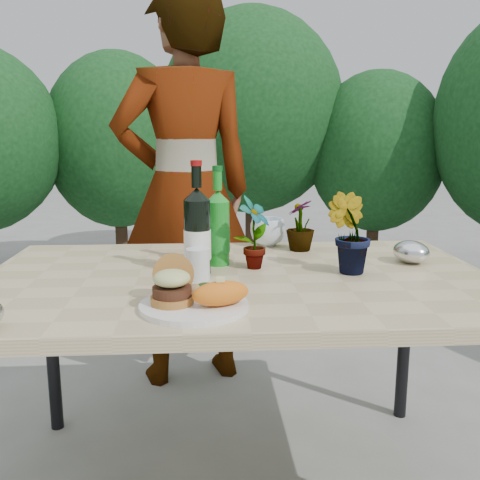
{
  "coord_description": "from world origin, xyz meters",
  "views": [
    {
      "loc": [
        -0.1,
        -1.63,
        1.2
      ],
      "look_at": [
        0.0,
        -0.08,
        0.88
      ],
      "focal_mm": 40.0,
      "sensor_mm": 36.0,
      "label": 1
    }
  ],
  "objects": [
    {
      "name": "patio_table",
      "position": [
        0.0,
        0.0,
        0.69
      ],
      "size": [
        1.6,
        1.0,
        0.75
      ],
      "color": "#C9B386",
      "rests_on": "ground"
    },
    {
      "name": "shrub_hedge",
      "position": [
        0.21,
        1.76,
        1.14
      ],
      "size": [
        6.77,
        5.17,
        2.2
      ],
      "color": "#382316",
      "rests_on": "ground"
    },
    {
      "name": "dinner_plate",
      "position": [
        -0.13,
        -0.32,
        0.76
      ],
      "size": [
        0.28,
        0.28,
        0.01
      ],
      "primitive_type": "cylinder",
      "color": "white",
      "rests_on": "patio_table"
    },
    {
      "name": "burger_stack",
      "position": [
        -0.19,
        -0.3,
        0.81
      ],
      "size": [
        0.11,
        0.16,
        0.11
      ],
      "color": "#B7722D",
      "rests_on": "dinner_plate"
    },
    {
      "name": "sweet_potato",
      "position": [
        -0.07,
        -0.34,
        0.8
      ],
      "size": [
        0.17,
        0.12,
        0.06
      ],
      "primitive_type": "ellipsoid",
      "rotation": [
        0.0,
        0.0,
        0.35
      ],
      "color": "orange",
      "rests_on": "dinner_plate"
    },
    {
      "name": "grilled_veg",
      "position": [
        -0.12,
        -0.22,
        0.78
      ],
      "size": [
        0.08,
        0.05,
        0.03
      ],
      "color": "olive",
      "rests_on": "dinner_plate"
    },
    {
      "name": "wine_bottle",
      "position": [
        -0.13,
        0.04,
        0.88
      ],
      "size": [
        0.09,
        0.09,
        0.36
      ],
      "rotation": [
        0.0,
        0.0,
        -0.14
      ],
      "color": "black",
      "rests_on": "patio_table"
    },
    {
      "name": "sparkling_water",
      "position": [
        -0.06,
        0.15,
        0.87
      ],
      "size": [
        0.08,
        0.08,
        0.33
      ],
      "rotation": [
        0.0,
        0.0,
        -0.17
      ],
      "color": "#1A9023",
      "rests_on": "patio_table"
    },
    {
      "name": "plastic_cup",
      "position": [
        -0.13,
        -0.03,
        0.8
      ],
      "size": [
        0.07,
        0.07,
        0.09
      ],
      "primitive_type": "cylinder",
      "color": "silver",
      "rests_on": "patio_table"
    },
    {
      "name": "seedling_left",
      "position": [
        0.06,
        0.08,
        0.87
      ],
      "size": [
        0.15,
        0.15,
        0.24
      ],
      "primitive_type": "imported",
      "rotation": [
        0.0,
        0.0,
        0.89
      ],
      "color": "#255B1F",
      "rests_on": "patio_table"
    },
    {
      "name": "seedling_mid",
      "position": [
        0.35,
        0.01,
        0.88
      ],
      "size": [
        0.18,
        0.18,
        0.26
      ],
      "primitive_type": "imported",
      "rotation": [
        0.0,
        0.0,
        2.47
      ],
      "color": "#22511C",
      "rests_on": "patio_table"
    },
    {
      "name": "seedling_right",
      "position": [
        0.26,
        0.35,
        0.85
      ],
      "size": [
        0.15,
        0.15,
        0.19
      ],
      "primitive_type": "imported",
      "rotation": [
        0.0,
        0.0,
        4.07
      ],
      "color": "#2D5D1F",
      "rests_on": "patio_table"
    },
    {
      "name": "blue_bowl",
      "position": [
        0.14,
        0.44,
        0.8
      ],
      "size": [
        0.18,
        0.18,
        0.11
      ],
      "primitive_type": "imported",
      "rotation": [
        0.0,
        0.0,
        -0.37
      ],
      "color": "white",
      "rests_on": "patio_table"
    },
    {
      "name": "foil_packet_right",
      "position": [
        0.6,
        0.12,
        0.79
      ],
      "size": [
        0.16,
        0.17,
        0.08
      ],
      "primitive_type": "ellipsoid",
      "rotation": [
        0.0,
        0.0,
        2.04
      ],
      "color": "silver",
      "rests_on": "patio_table"
    },
    {
      "name": "person",
      "position": [
        -0.19,
        0.87,
        0.92
      ],
      "size": [
        0.77,
        0.61,
        1.84
      ],
      "primitive_type": "imported",
      "rotation": [
        0.0,
        0.0,
        3.42
      ],
      "color": "#945D4A",
      "rests_on": "ground"
    }
  ]
}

